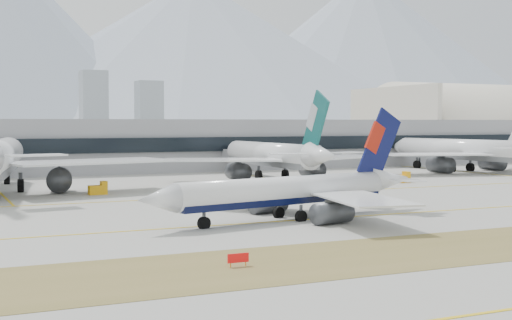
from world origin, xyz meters
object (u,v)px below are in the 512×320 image
terminal (128,144)px  hangar (480,156)px  taxiing_airliner (294,192)px  widebody_cathay (274,156)px  widebody_china_air (464,151)px

terminal → hangar: 156.05m
taxiing_airliner → terminal: size_ratio=0.18×
widebody_cathay → terminal: bearing=24.5°
taxiing_airliner → hangar: size_ratio=0.54×
widebody_cathay → terminal: 56.70m
widebody_china_air → hangar: 98.80m
widebody_cathay → terminal: (-23.30, 51.66, 1.79)m
terminal → hangar: size_ratio=3.08×
widebody_cathay → widebody_china_air: widebody_china_air is taller
widebody_china_air → hangar: size_ratio=0.68×
widebody_china_air → hangar: hangar is taller
widebody_cathay → widebody_china_air: (61.71, 1.90, 0.16)m
taxiing_airliner → terminal: (6.31, 118.44, 3.49)m
taxiing_airliner → widebody_cathay: 73.07m
terminal → widebody_cathay: bearing=-65.7°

